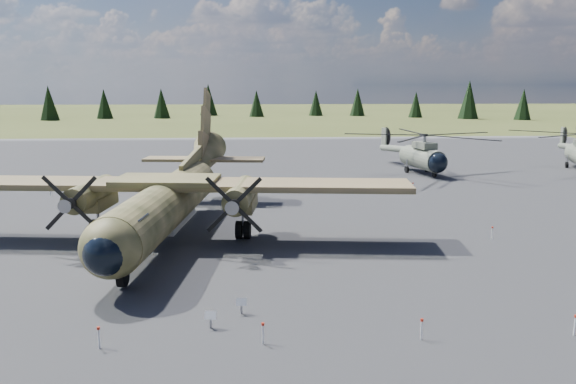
{
  "coord_description": "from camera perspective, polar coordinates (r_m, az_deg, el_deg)",
  "views": [
    {
      "loc": [
        1.76,
        -33.02,
        9.52
      ],
      "look_at": [
        3.86,
        2.0,
        2.81
      ],
      "focal_mm": 35.0,
      "sensor_mm": 36.0,
      "label": 1
    }
  ],
  "objects": [
    {
      "name": "ground",
      "position": [
        34.41,
        -6.26,
        -5.29
      ],
      "size": [
        500.0,
        500.0,
        0.0
      ],
      "primitive_type": "plane",
      "color": "#4F5626",
      "rests_on": "ground"
    },
    {
      "name": "apron",
      "position": [
        44.09,
        -5.64,
        -1.69
      ],
      "size": [
        120.0,
        120.0,
        0.04
      ],
      "primitive_type": "cube",
      "color": "#5C5D61",
      "rests_on": "ground"
    },
    {
      "name": "transport_plane",
      "position": [
        36.32,
        -11.77,
        -0.01
      ],
      "size": [
        29.95,
        27.09,
        9.85
      ],
      "rotation": [
        0.0,
        0.0,
        -0.11
      ],
      "color": "#434324",
      "rests_on": "ground"
    },
    {
      "name": "helicopter_near",
      "position": [
        62.38,
        13.5,
        4.63
      ],
      "size": [
        20.12,
        21.61,
        4.37
      ],
      "rotation": [
        0.0,
        0.0,
        0.19
      ],
      "color": "slate",
      "rests_on": "ground"
    },
    {
      "name": "info_placard_left",
      "position": [
        22.93,
        -7.88,
        -12.48
      ],
      "size": [
        0.49,
        0.26,
        0.73
      ],
      "rotation": [
        0.0,
        0.0,
        -0.15
      ],
      "color": "gray",
      "rests_on": "ground"
    },
    {
      "name": "info_placard_right",
      "position": [
        24.12,
        -4.76,
        -11.24
      ],
      "size": [
        0.45,
        0.19,
        0.71
      ],
      "rotation": [
        0.0,
        0.0,
        -0.0
      ],
      "color": "gray",
      "rests_on": "ground"
    },
    {
      "name": "barrier_fence",
      "position": [
        34.22,
        -7.06,
        -4.52
      ],
      "size": [
        33.12,
        29.62,
        0.85
      ],
      "color": "white",
      "rests_on": "ground"
    },
    {
      "name": "treeline",
      "position": [
        29.02,
        -17.35,
        0.77
      ],
      "size": [
        293.76,
        296.28,
        10.85
      ],
      "color": "black",
      "rests_on": "ground"
    }
  ]
}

